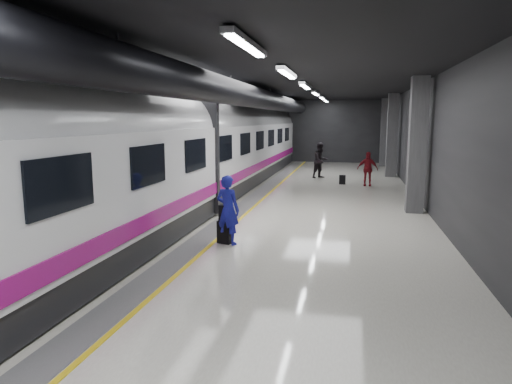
# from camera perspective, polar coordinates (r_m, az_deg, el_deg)

# --- Properties ---
(ground) EXTENTS (40.00, 40.00, 0.00)m
(ground) POSITION_cam_1_polar(r_m,az_deg,el_deg) (14.52, 1.95, -3.32)
(ground) COLOR white
(ground) RESTS_ON ground
(platform_hall) EXTENTS (10.02, 40.02, 4.51)m
(platform_hall) POSITION_cam_1_polar(r_m,az_deg,el_deg) (15.18, 1.57, 10.67)
(platform_hall) COLOR black
(platform_hall) RESTS_ON ground
(train) EXTENTS (3.05, 38.00, 4.05)m
(train) POSITION_cam_1_polar(r_m,az_deg,el_deg) (15.12, -10.27, 4.97)
(train) COLOR black
(train) RESTS_ON ground
(traveler_main) EXTENTS (0.74, 0.60, 1.75)m
(traveler_main) POSITION_cam_1_polar(r_m,az_deg,el_deg) (11.40, -3.54, -2.25)
(traveler_main) COLOR #1623A8
(traveler_main) RESTS_ON ground
(suitcase_main) EXTENTS (0.40, 0.31, 0.58)m
(suitcase_main) POSITION_cam_1_polar(r_m,az_deg,el_deg) (11.61, -3.91, -5.02)
(suitcase_main) COLOR black
(suitcase_main) RESTS_ON ground
(shoulder_bag) EXTENTS (0.32, 0.18, 0.41)m
(shoulder_bag) POSITION_cam_1_polar(r_m,az_deg,el_deg) (11.47, -3.86, -2.66)
(shoulder_bag) COLOR black
(shoulder_bag) RESTS_ON suitcase_main
(traveler_far_a) EXTENTS (1.16, 1.16, 1.89)m
(traveler_far_a) POSITION_cam_1_polar(r_m,az_deg,el_deg) (24.66, 8.07, 3.93)
(traveler_far_a) COLOR black
(traveler_far_a) RESTS_ON ground
(traveler_far_b) EXTENTS (0.95, 0.42, 1.61)m
(traveler_far_b) POSITION_cam_1_polar(r_m,az_deg,el_deg) (22.13, 13.76, 2.82)
(traveler_far_b) COLOR maroon
(traveler_far_b) RESTS_ON ground
(suitcase_far) EXTENTS (0.31, 0.20, 0.44)m
(suitcase_far) POSITION_cam_1_polar(r_m,az_deg,el_deg) (22.54, 10.74, 1.53)
(suitcase_far) COLOR black
(suitcase_far) RESTS_ON ground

